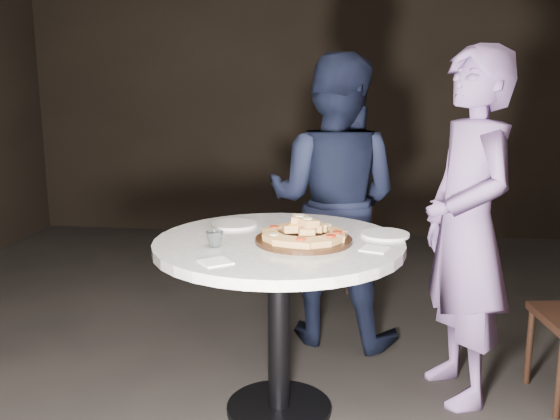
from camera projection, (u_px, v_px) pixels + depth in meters
name	position (u px, v px, depth m)	size (l,w,h in m)	color
floor	(302.00, 410.00, 3.04)	(7.00, 7.00, 0.00)	black
table	(279.00, 273.00, 2.88)	(1.24, 1.24, 0.86)	black
serving_board	(304.00, 240.00, 2.81)	(0.44, 0.44, 0.02)	black
focaccia_pile	(304.00, 231.00, 2.80)	(0.39, 0.39, 0.10)	tan
plate_left	(234.00, 224.00, 3.12)	(0.23, 0.23, 0.01)	white
plate_right	(385.00, 234.00, 2.92)	(0.23, 0.23, 0.01)	white
water_glass	(215.00, 239.00, 2.73)	(0.08, 0.08, 0.07)	silver
napkin_near	(216.00, 262.00, 2.51)	(0.12, 0.12, 0.01)	white
napkin_far	(375.00, 249.00, 2.69)	(0.11, 0.11, 0.01)	white
chair_far	(339.00, 241.00, 4.27)	(0.51, 0.53, 0.85)	black
diner_navy	(333.00, 201.00, 3.71)	(0.84, 0.65, 1.73)	black
diner_teal	(467.00, 228.00, 3.02)	(0.64, 0.42, 1.74)	#8167A5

